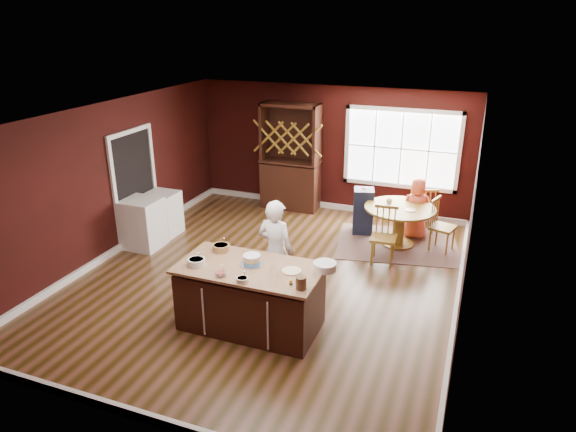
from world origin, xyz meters
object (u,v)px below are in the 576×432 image
(kitchen_island, at_px, (251,298))
(toddler, at_px, (365,194))
(chair_east, at_px, (443,225))
(hutch, at_px, (291,157))
(washer, at_px, (143,223))
(dining_table, at_px, (399,218))
(seated_woman, at_px, (416,208))
(baker, at_px, (276,251))
(high_chair, at_px, (363,210))
(dryer, at_px, (163,214))
(chair_south, at_px, (384,236))
(chair_north, at_px, (425,209))
(layer_cake, at_px, (252,260))

(kitchen_island, distance_m, toddler, 3.90)
(chair_east, relative_size, hutch, 0.43)
(kitchen_island, xyz_separation_m, washer, (-2.96, 1.69, 0.03))
(dining_table, distance_m, hutch, 2.91)
(seated_woman, bearing_deg, dining_table, 53.49)
(baker, distance_m, chair_east, 3.48)
(baker, height_order, seated_woman, baker)
(high_chair, distance_m, dryer, 3.93)
(dining_table, xyz_separation_m, dryer, (-4.41, -1.14, -0.11))
(chair_east, bearing_deg, dryer, 118.66)
(dining_table, bearing_deg, kitchen_island, -112.70)
(toddler, bearing_deg, hutch, 156.27)
(toddler, bearing_deg, kitchen_island, -100.40)
(chair_south, distance_m, dryer, 4.29)
(seated_woman, xyz_separation_m, high_chair, (-1.00, -0.13, -0.13))
(kitchen_island, xyz_separation_m, toddler, (0.70, 3.82, 0.37))
(chair_east, relative_size, chair_north, 1.06)
(baker, distance_m, chair_south, 2.23)
(chair_south, bearing_deg, toddler, 113.69)
(seated_woman, relative_size, high_chair, 1.27)
(baker, relative_size, seated_woman, 1.33)
(chair_east, bearing_deg, layer_cake, 162.75)
(baker, relative_size, washer, 1.72)
(chair_south, xyz_separation_m, chair_north, (0.49, 1.69, -0.04))
(layer_cake, distance_m, chair_south, 2.89)
(hutch, bearing_deg, high_chair, -24.53)
(hutch, bearing_deg, dryer, -128.21)
(chair_north, distance_m, high_chair, 1.23)
(baker, relative_size, high_chair, 1.69)
(kitchen_island, height_order, dining_table, kitchen_island)
(hutch, bearing_deg, layer_cake, -75.85)
(layer_cake, height_order, chair_north, layer_cake)
(dining_table, bearing_deg, seated_woman, 61.66)
(dining_table, bearing_deg, chair_south, -98.41)
(kitchen_island, distance_m, layer_cake, 0.55)
(dining_table, xyz_separation_m, chair_north, (0.37, 0.83, -0.06))
(high_chair, bearing_deg, hutch, 141.10)
(chair_north, xyz_separation_m, washer, (-4.77, -2.61, -0.01))
(chair_north, height_order, high_chair, high_chair)
(layer_cake, xyz_separation_m, washer, (-2.96, 1.61, -0.52))
(layer_cake, relative_size, chair_east, 0.33)
(chair_north, bearing_deg, toddler, 3.87)
(seated_woman, bearing_deg, dryer, 10.74)
(kitchen_island, height_order, dryer, kitchen_island)
(chair_south, height_order, dryer, chair_south)
(chair_east, distance_m, chair_south, 1.27)
(layer_cake, distance_m, high_chair, 3.81)
(dining_table, height_order, hutch, hutch)
(dining_table, height_order, baker, baker)
(chair_south, distance_m, hutch, 3.26)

